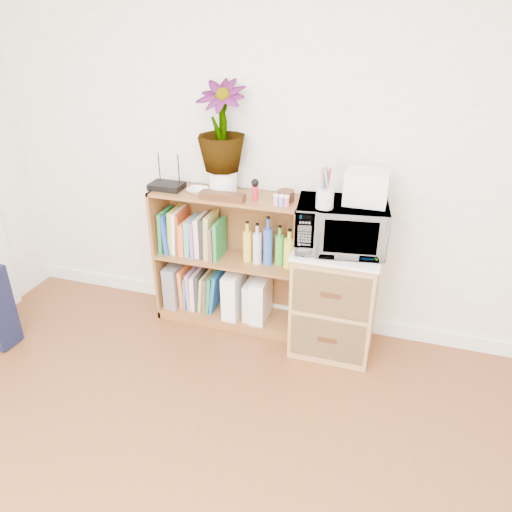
% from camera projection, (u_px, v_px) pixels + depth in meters
% --- Properties ---
extents(skirting_board, '(4.00, 0.02, 0.10)m').
position_uv_depth(skirting_board, '(282.00, 311.00, 3.60)').
color(skirting_board, white).
rests_on(skirting_board, ground).
extents(bookshelf, '(1.00, 0.30, 0.95)m').
position_uv_depth(bookshelf, '(228.00, 260.00, 3.39)').
color(bookshelf, brown).
rests_on(bookshelf, ground).
extents(wicker_unit, '(0.50, 0.45, 0.70)m').
position_uv_depth(wicker_unit, '(335.00, 299.00, 3.18)').
color(wicker_unit, '#9E7542').
rests_on(wicker_unit, ground).
extents(microwave, '(0.57, 0.42, 0.29)m').
position_uv_depth(microwave, '(341.00, 226.00, 2.94)').
color(microwave, silver).
rests_on(microwave, wicker_unit).
extents(pen_cup, '(0.10, 0.10, 0.11)m').
position_uv_depth(pen_cup, '(325.00, 198.00, 2.78)').
color(pen_cup, silver).
rests_on(pen_cup, microwave).
extents(small_appliance, '(0.24, 0.20, 0.19)m').
position_uv_depth(small_appliance, '(367.00, 187.00, 2.83)').
color(small_appliance, white).
rests_on(small_appliance, microwave).
extents(router, '(0.22, 0.15, 0.04)m').
position_uv_depth(router, '(167.00, 186.00, 3.25)').
color(router, black).
rests_on(router, bookshelf).
extents(white_bowl, '(0.13, 0.13, 0.03)m').
position_uv_depth(white_bowl, '(198.00, 191.00, 3.19)').
color(white_bowl, white).
rests_on(white_bowl, bookshelf).
extents(plant_pot, '(0.18, 0.18, 0.15)m').
position_uv_depth(plant_pot, '(223.00, 182.00, 3.16)').
color(plant_pot, white).
rests_on(plant_pot, bookshelf).
extents(potted_plant, '(0.30, 0.30, 0.54)m').
position_uv_depth(potted_plant, '(221.00, 127.00, 3.00)').
color(potted_plant, '#2A6A2E').
rests_on(potted_plant, plant_pot).
extents(trinket_box, '(0.29, 0.07, 0.05)m').
position_uv_depth(trinket_box, '(222.00, 196.00, 3.07)').
color(trinket_box, '#3C2610').
rests_on(trinket_box, bookshelf).
extents(kokeshi_doll, '(0.04, 0.04, 0.09)m').
position_uv_depth(kokeshi_doll, '(255.00, 193.00, 3.06)').
color(kokeshi_doll, '#B41628').
rests_on(kokeshi_doll, bookshelf).
extents(wooden_bowl, '(0.11, 0.11, 0.06)m').
position_uv_depth(wooden_bowl, '(286.00, 196.00, 3.06)').
color(wooden_bowl, '#331B0D').
rests_on(wooden_bowl, bookshelf).
extents(paint_jars, '(0.11, 0.04, 0.06)m').
position_uv_depth(paint_jars, '(281.00, 202.00, 2.98)').
color(paint_jars, pink).
rests_on(paint_jars, bookshelf).
extents(file_box, '(0.09, 0.25, 0.31)m').
position_uv_depth(file_box, '(176.00, 283.00, 3.61)').
color(file_box, slate).
rests_on(file_box, bookshelf).
extents(magazine_holder_left, '(0.10, 0.26, 0.33)m').
position_uv_depth(magazine_holder_left, '(234.00, 292.00, 3.48)').
color(magazine_holder_left, white).
rests_on(magazine_holder_left, bookshelf).
extents(magazine_holder_mid, '(0.09, 0.22, 0.27)m').
position_uv_depth(magazine_holder_mid, '(253.00, 299.00, 3.45)').
color(magazine_holder_mid, silver).
rests_on(magazine_holder_mid, bookshelf).
extents(magazine_holder_right, '(0.10, 0.25, 0.31)m').
position_uv_depth(magazine_holder_right, '(261.00, 298.00, 3.43)').
color(magazine_holder_right, white).
rests_on(magazine_holder_right, bookshelf).
extents(cookbooks, '(0.42, 0.20, 0.31)m').
position_uv_depth(cookbooks, '(193.00, 234.00, 3.38)').
color(cookbooks, '#1E7035').
rests_on(cookbooks, bookshelf).
extents(liquor_bottles, '(0.35, 0.07, 0.32)m').
position_uv_depth(liquor_bottles, '(270.00, 244.00, 3.23)').
color(liquor_bottles, yellow).
rests_on(liquor_bottles, bookshelf).
extents(lower_books, '(0.29, 0.19, 0.30)m').
position_uv_depth(lower_books, '(201.00, 289.00, 3.57)').
color(lower_books, orange).
rests_on(lower_books, bookshelf).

